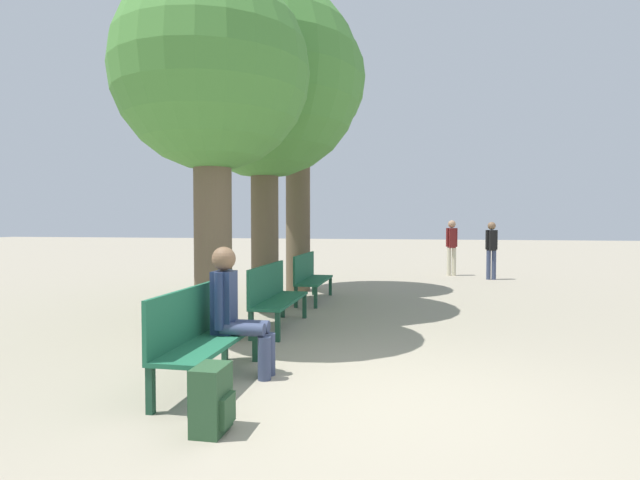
{
  "coord_description": "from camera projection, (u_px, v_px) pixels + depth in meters",
  "views": [
    {
      "loc": [
        0.31,
        -4.24,
        1.56
      ],
      "look_at": [
        -1.47,
        5.2,
        1.2
      ],
      "focal_mm": 28.0,
      "sensor_mm": 36.0,
      "label": 1
    }
  ],
  "objects": [
    {
      "name": "bench_row_1",
      "position": [
        274.0,
        293.0,
        7.28
      ],
      "size": [
        0.45,
        1.7,
        0.93
      ],
      "color": "#1E6042",
      "rests_on": "ground_plane"
    },
    {
      "name": "tree_row_1",
      "position": [
        264.0,
        83.0,
        8.61
      ],
      "size": [
        3.38,
        3.38,
        5.69
      ],
      "color": "brown",
      "rests_on": "ground_plane"
    },
    {
      "name": "bench_row_2",
      "position": [
        310.0,
        274.0,
        9.76
      ],
      "size": [
        0.45,
        1.7,
        0.93
      ],
      "color": "#1E6042",
      "rests_on": "ground_plane"
    },
    {
      "name": "pedestrian_near",
      "position": [
        452.0,
        244.0,
        14.34
      ],
      "size": [
        0.32,
        0.25,
        1.59
      ],
      "color": "beige",
      "rests_on": "ground_plane"
    },
    {
      "name": "tree_row_2",
      "position": [
        298.0,
        85.0,
        11.09
      ],
      "size": [
        3.01,
        3.01,
        6.22
      ],
      "color": "brown",
      "rests_on": "ground_plane"
    },
    {
      "name": "ground_plane",
      "position": [
        376.0,
        403.0,
        4.28
      ],
      "size": [
        80.0,
        80.0,
        0.0
      ],
      "primitive_type": "plane",
      "color": "gray"
    },
    {
      "name": "bench_row_0",
      "position": [
        201.0,
        329.0,
        4.79
      ],
      "size": [
        0.45,
        1.7,
        0.93
      ],
      "color": "#1E6042",
      "rests_on": "ground_plane"
    },
    {
      "name": "backpack",
      "position": [
        212.0,
        400.0,
        3.67
      ],
      "size": [
        0.26,
        0.32,
        0.5
      ],
      "color": "#284C2D",
      "rests_on": "ground_plane"
    },
    {
      "name": "person_seated",
      "position": [
        235.0,
        308.0,
        5.02
      ],
      "size": [
        0.63,
        0.36,
        1.3
      ],
      "color": "#384260",
      "rests_on": "ground_plane"
    },
    {
      "name": "pedestrian_mid",
      "position": [
        491.0,
        247.0,
        13.35
      ],
      "size": [
        0.31,
        0.26,
        1.55
      ],
      "color": "#384260",
      "rests_on": "ground_plane"
    },
    {
      "name": "tree_row_0",
      "position": [
        212.0,
        78.0,
        6.39
      ],
      "size": [
        2.53,
        2.53,
        4.74
      ],
      "color": "brown",
      "rests_on": "ground_plane"
    }
  ]
}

